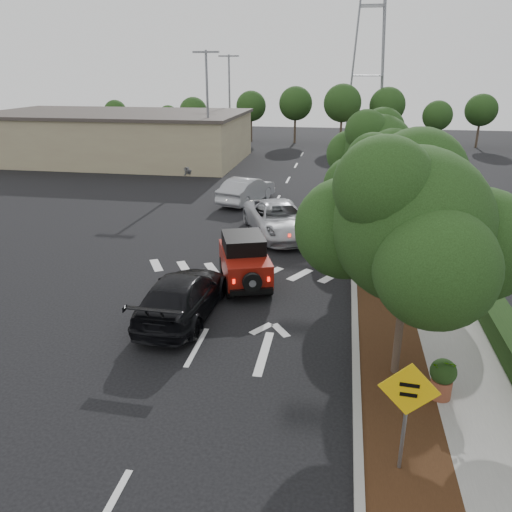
% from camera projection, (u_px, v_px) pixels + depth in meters
% --- Properties ---
extents(ground, '(120.00, 120.00, 0.00)m').
position_uv_depth(ground, '(197.00, 347.00, 14.68)').
color(ground, black).
rests_on(ground, ground).
extents(curb, '(0.20, 70.00, 0.15)m').
position_uv_depth(curb, '(353.00, 231.00, 24.98)').
color(curb, '#9E9B93').
rests_on(curb, ground).
extents(planting_strip, '(1.80, 70.00, 0.12)m').
position_uv_depth(planting_strip, '(373.00, 232.00, 24.83)').
color(planting_strip, black).
rests_on(planting_strip, ground).
extents(sidewalk, '(2.00, 70.00, 0.12)m').
position_uv_depth(sidewalk, '(412.00, 234.00, 24.52)').
color(sidewalk, gray).
rests_on(sidewalk, ground).
extents(hedge, '(0.80, 70.00, 0.80)m').
position_uv_depth(hedge, '(443.00, 229.00, 24.18)').
color(hedge, black).
rests_on(hedge, ground).
extents(commercial_building, '(22.00, 12.00, 4.00)m').
position_uv_depth(commercial_building, '(117.00, 137.00, 44.22)').
color(commercial_building, '#9C8D6C').
rests_on(commercial_building, ground).
extents(transmission_tower, '(7.00, 4.00, 28.00)m').
position_uv_depth(transmission_tower, '(362.00, 139.00, 57.99)').
color(transmission_tower, slate).
rests_on(transmission_tower, ground).
extents(street_tree_near, '(3.80, 3.80, 5.92)m').
position_uv_depth(street_tree_near, '(394.00, 375.00, 13.32)').
color(street_tree_near, black).
rests_on(street_tree_near, ground).
extents(street_tree_mid, '(3.20, 3.20, 5.32)m').
position_uv_depth(street_tree_mid, '(379.00, 275.00, 19.78)').
color(street_tree_mid, black).
rests_on(street_tree_mid, ground).
extents(street_tree_far, '(3.40, 3.40, 5.62)m').
position_uv_depth(street_tree_far, '(372.00, 227.00, 25.77)').
color(street_tree_far, black).
rests_on(street_tree_far, ground).
extents(light_pole_a, '(2.00, 0.22, 9.00)m').
position_uv_depth(light_pole_a, '(210.00, 172.00, 39.70)').
color(light_pole_a, slate).
rests_on(light_pole_a, ground).
extents(light_pole_b, '(2.00, 0.22, 9.00)m').
position_uv_depth(light_pole_b, '(230.00, 149.00, 50.93)').
color(light_pole_b, slate).
rests_on(light_pole_b, ground).
extents(red_jeep, '(2.61, 3.79, 1.86)m').
position_uv_depth(red_jeep, '(244.00, 259.00, 18.83)').
color(red_jeep, black).
rests_on(red_jeep, ground).
extents(silver_suv_ahead, '(4.63, 6.33, 1.60)m').
position_uv_depth(silver_suv_ahead, '(279.00, 219.00, 24.37)').
color(silver_suv_ahead, '#B1B3B9').
rests_on(silver_suv_ahead, ground).
extents(black_suv_oncoming, '(2.20, 5.10, 1.46)m').
position_uv_depth(black_suv_oncoming, '(182.00, 295.00, 16.30)').
color(black_suv_oncoming, black).
rests_on(black_suv_oncoming, ground).
extents(silver_sedan_oncoming, '(2.98, 5.01, 1.56)m').
position_uv_depth(silver_sedan_oncoming, '(247.00, 190.00, 30.31)').
color(silver_sedan_oncoming, '#9C9DA3').
rests_on(silver_sedan_oncoming, ground).
extents(parked_suv, '(4.88, 2.85, 1.56)m').
position_uv_depth(parked_suv, '(172.00, 163.00, 39.17)').
color(parked_suv, '#9C9DA3').
rests_on(parked_suv, ground).
extents(speed_hump_sign, '(1.15, 0.13, 2.46)m').
position_uv_depth(speed_hump_sign, '(407.00, 403.00, 9.51)').
color(speed_hump_sign, slate).
rests_on(speed_hump_sign, ground).
extents(terracotta_planter, '(0.64, 0.64, 1.11)m').
position_uv_depth(terracotta_planter, '(443.00, 375.00, 12.03)').
color(terracotta_planter, brown).
rests_on(terracotta_planter, ground).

